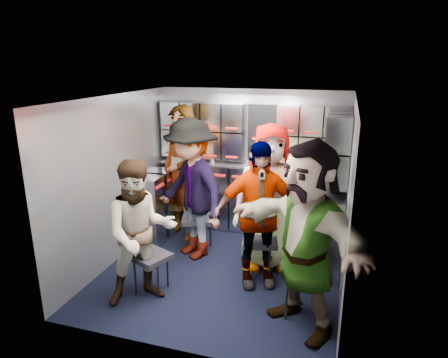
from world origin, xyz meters
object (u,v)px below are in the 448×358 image
(jump_seat_mid_left, at_px, (197,221))
(jump_seat_mid_right, at_px, (260,242))
(jump_seat_center, at_px, (271,230))
(attendant_arc_d, at_px, (257,215))
(attendant_arc_b, at_px, (191,190))
(attendant_standing, at_px, (182,173))
(attendant_arc_c, at_px, (269,197))
(jump_seat_near_left, at_px, (151,258))
(jump_seat_near_right, at_px, (305,276))
(attendant_arc_e, at_px, (306,238))
(attendant_arc_a, at_px, (141,233))

(jump_seat_mid_left, relative_size, jump_seat_mid_right, 1.00)
(jump_seat_center, relative_size, attendant_arc_d, 0.27)
(jump_seat_mid_left, distance_m, attendant_arc_b, 0.53)
(jump_seat_mid_left, xyz_separation_m, attendant_standing, (-0.35, 0.34, 0.55))
(attendant_arc_d, bearing_deg, attendant_arc_c, 61.72)
(jump_seat_near_left, xyz_separation_m, jump_seat_mid_right, (1.08, 0.69, 0.03))
(jump_seat_center, relative_size, jump_seat_near_right, 0.84)
(jump_seat_center, xyz_separation_m, attendant_arc_b, (-1.00, -0.21, 0.51))
(attendant_arc_b, bearing_deg, jump_seat_mid_left, 124.51)
(jump_seat_center, relative_size, jump_seat_mid_right, 0.94)
(jump_seat_near_left, distance_m, attendant_arc_b, 1.08)
(attendant_arc_b, relative_size, attendant_arc_c, 1.01)
(attendant_standing, xyz_separation_m, attendant_arc_b, (0.35, -0.52, -0.05))
(jump_seat_near_left, height_order, jump_seat_near_right, jump_seat_near_right)
(jump_seat_mid_right, relative_size, attendant_arc_b, 0.26)
(jump_seat_center, distance_m, attendant_arc_d, 0.78)
(jump_seat_mid_left, height_order, attendant_arc_e, attendant_arc_e)
(attendant_arc_c, bearing_deg, jump_seat_center, 74.31)
(attendant_arc_b, bearing_deg, jump_seat_near_left, -63.18)
(attendant_arc_d, bearing_deg, jump_seat_near_left, -177.26)
(attendant_arc_e, bearing_deg, jump_seat_near_right, 130.05)
(jump_seat_center, distance_m, jump_seat_mid_right, 0.46)
(attendant_arc_e, bearing_deg, attendant_arc_c, 156.50)
(attendant_arc_a, distance_m, attendant_arc_b, 1.14)
(jump_seat_center, relative_size, attendant_arc_c, 0.25)
(jump_seat_near_right, relative_size, attendant_arc_e, 0.29)
(jump_seat_center, height_order, attendant_standing, attendant_standing)
(jump_seat_near_left, xyz_separation_m, attendant_arc_a, (0.00, -0.18, 0.38))
(attendant_arc_c, bearing_deg, jump_seat_near_left, -155.09)
(jump_seat_mid_left, distance_m, jump_seat_mid_right, 1.05)
(jump_seat_mid_right, height_order, attendant_arc_a, attendant_arc_a)
(jump_seat_mid_left, distance_m, jump_seat_center, 1.00)
(jump_seat_mid_right, relative_size, attendant_arc_a, 0.31)
(attendant_arc_d, xyz_separation_m, attendant_arc_e, (0.60, -0.65, 0.09))
(jump_seat_mid_left, xyz_separation_m, jump_seat_center, (1.00, 0.03, -0.01))
(jump_seat_mid_right, bearing_deg, attendant_arc_a, -141.21)
(attendant_standing, xyz_separation_m, attendant_arc_c, (1.35, -0.50, -0.06))
(attendant_standing, relative_size, attendant_arc_c, 1.06)
(attendant_arc_e, bearing_deg, jump_seat_mid_left, -179.03)
(jump_seat_center, bearing_deg, attendant_arc_e, -66.84)
(attendant_arc_e, bearing_deg, jump_seat_center, 153.21)
(attendant_arc_b, bearing_deg, attendant_arc_d, 10.17)
(attendant_standing, relative_size, attendant_arc_a, 1.23)
(jump_seat_center, bearing_deg, jump_seat_mid_left, -178.51)
(attendant_standing, bearing_deg, attendant_arc_a, -55.48)
(jump_seat_mid_left, relative_size, jump_seat_center, 1.07)
(jump_seat_mid_right, bearing_deg, attendant_standing, 149.33)
(jump_seat_near_right, distance_m, attendant_arc_e, 0.52)
(jump_seat_mid_right, bearing_deg, jump_seat_near_left, -147.49)
(jump_seat_mid_left, distance_m, attendant_arc_d, 1.21)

